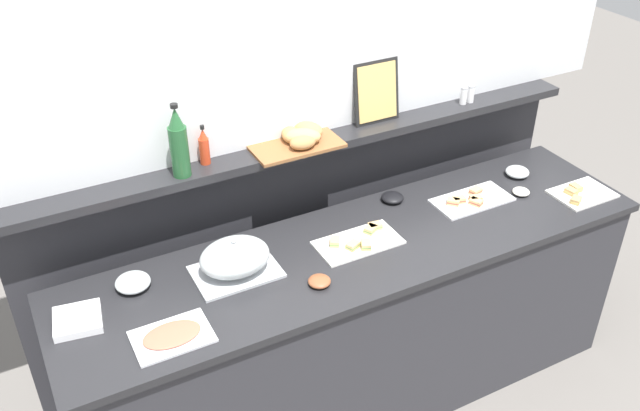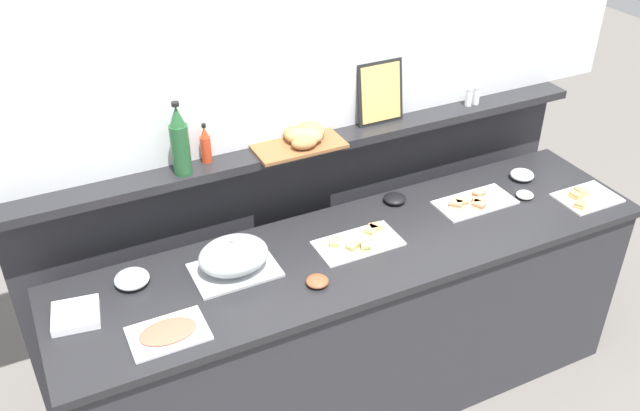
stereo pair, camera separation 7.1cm
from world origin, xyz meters
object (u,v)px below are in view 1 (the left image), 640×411
(condiment_bowl_teal, at_px, (521,192))
(hot_sauce_bottle, at_px, (204,147))
(bread_basket, at_px, (300,137))
(glass_bowl_medium, at_px, (517,172))
(wine_bottle_green, at_px, (179,144))
(condiment_bowl_cream, at_px, (319,281))
(glass_bowl_large, at_px, (133,283))
(salt_shaker, at_px, (464,96))
(sandwich_platter_side, at_px, (580,193))
(pepper_shaker, at_px, (471,94))
(sandwich_platter_rear, at_px, (359,241))
(sandwich_platter_front, at_px, (471,200))
(cold_cuts_platter, at_px, (172,336))
(napkin_stack, at_px, (78,320))
(serving_cloche, at_px, (235,258))
(framed_picture, at_px, (377,92))
(condiment_bowl_red, at_px, (392,197))

(condiment_bowl_teal, relative_size, hot_sauce_bottle, 0.46)
(bread_basket, bearing_deg, condiment_bowl_teal, -24.09)
(glass_bowl_medium, relative_size, wine_bottle_green, 0.37)
(wine_bottle_green, bearing_deg, condiment_bowl_cream, -58.15)
(glass_bowl_large, xyz_separation_m, salt_shaker, (1.76, 0.26, 0.33))
(sandwich_platter_side, distance_m, pepper_shaker, 0.71)
(glass_bowl_large, bearing_deg, sandwich_platter_rear, -9.38)
(sandwich_platter_side, height_order, glass_bowl_large, glass_bowl_large)
(bread_basket, bearing_deg, sandwich_platter_side, -25.15)
(sandwich_platter_rear, relative_size, condiment_bowl_teal, 4.49)
(sandwich_platter_front, bearing_deg, salt_shaker, 61.98)
(cold_cuts_platter, height_order, napkin_stack, napkin_stack)
(sandwich_platter_rear, bearing_deg, serving_cloche, 174.35)
(condiment_bowl_cream, bearing_deg, pepper_shaker, 26.61)
(sandwich_platter_rear, relative_size, pepper_shaker, 4.20)
(condiment_bowl_teal, xyz_separation_m, pepper_shaker, (-0.01, 0.43, 0.34))
(salt_shaker, bearing_deg, glass_bowl_medium, -61.67)
(glass_bowl_medium, bearing_deg, salt_shaker, 118.33)
(condiment_bowl_teal, bearing_deg, framed_picture, 138.92)
(hot_sauce_bottle, relative_size, framed_picture, 0.60)
(serving_cloche, bearing_deg, sandwich_platter_side, -7.24)
(pepper_shaker, bearing_deg, wine_bottle_green, -179.10)
(sandwich_platter_front, distance_m, condiment_bowl_teal, 0.26)
(wine_bottle_green, relative_size, framed_picture, 1.08)
(sandwich_platter_rear, distance_m, wine_bottle_green, 0.85)
(sandwich_platter_front, bearing_deg, sandwich_platter_rear, -176.41)
(glass_bowl_large, bearing_deg, pepper_shaker, 8.07)
(napkin_stack, bearing_deg, sandwich_platter_side, -5.18)
(condiment_bowl_cream, bearing_deg, sandwich_platter_front, 12.78)
(serving_cloche, relative_size, napkin_stack, 2.00)
(sandwich_platter_rear, relative_size, bread_basket, 0.91)
(napkin_stack, bearing_deg, pepper_shaker, 10.03)
(sandwich_platter_front, relative_size, cold_cuts_platter, 1.34)
(sandwich_platter_side, xyz_separation_m, framed_picture, (-0.78, 0.61, 0.44))
(serving_cloche, bearing_deg, cold_cuts_platter, -145.00)
(sandwich_platter_side, distance_m, salt_shaker, 0.73)
(glass_bowl_large, bearing_deg, napkin_stack, -155.89)
(sandwich_platter_front, distance_m, pepper_shaker, 0.56)
(condiment_bowl_cream, xyz_separation_m, hot_sauce_bottle, (-0.23, 0.60, 0.37))
(serving_cloche, bearing_deg, framed_picture, 24.02)
(napkin_stack, relative_size, wine_bottle_green, 0.54)
(hot_sauce_bottle, bearing_deg, framed_picture, 0.91)
(glass_bowl_medium, height_order, framed_picture, framed_picture)
(glass_bowl_medium, relative_size, condiment_bowl_teal, 1.42)
(sandwich_platter_side, relative_size, wine_bottle_green, 0.89)
(sandwich_platter_rear, distance_m, salt_shaker, 0.98)
(hot_sauce_bottle, height_order, salt_shaker, hot_sauce_bottle)
(glass_bowl_large, bearing_deg, wine_bottle_green, 36.87)
(condiment_bowl_red, xyz_separation_m, pepper_shaker, (0.56, 0.19, 0.33))
(condiment_bowl_red, relative_size, bread_basket, 0.26)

